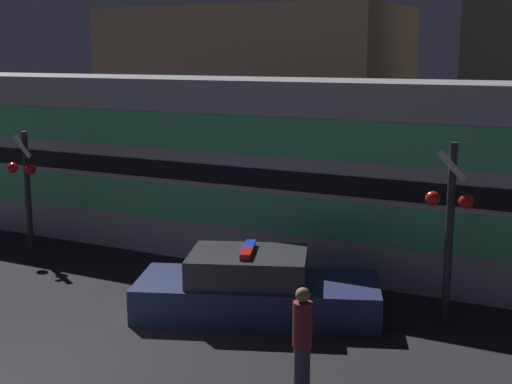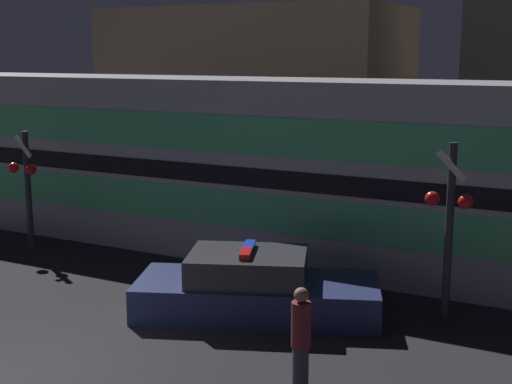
# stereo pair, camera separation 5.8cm
# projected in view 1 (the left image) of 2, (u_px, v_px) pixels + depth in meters

# --- Properties ---
(ground_plane) EXTENTS (120.00, 120.00, 0.00)m
(ground_plane) POSITION_uv_depth(u_px,v_px,m) (13.00, 378.00, 11.28)
(ground_plane) COLOR black
(train) EXTENTS (20.90, 3.09, 4.44)m
(train) POSITION_uv_depth(u_px,v_px,m) (255.00, 166.00, 18.22)
(train) COLOR #B7BABF
(train) RESTS_ON ground_plane
(police_car) EXTENTS (5.10, 3.53, 1.35)m
(police_car) POSITION_uv_depth(u_px,v_px,m) (255.00, 289.00, 14.00)
(police_car) COLOR navy
(police_car) RESTS_ON ground_plane
(pedestrian) EXTENTS (0.29, 0.29, 1.71)m
(pedestrian) POSITION_uv_depth(u_px,v_px,m) (302.00, 342.00, 10.47)
(pedestrian) COLOR #3F384C
(pedestrian) RESTS_ON ground_plane
(crossing_signal_near) EXTENTS (0.88, 0.37, 3.46)m
(crossing_signal_near) POSITION_uv_depth(u_px,v_px,m) (449.00, 222.00, 13.15)
(crossing_signal_near) COLOR #2D2D33
(crossing_signal_near) RESTS_ON ground_plane
(crossing_signal_far) EXTENTS (0.88, 0.37, 3.12)m
(crossing_signal_far) POSITION_uv_depth(u_px,v_px,m) (25.00, 183.00, 18.21)
(crossing_signal_far) COLOR #2D2D33
(crossing_signal_far) RESTS_ON ground_plane
(building_left) EXTENTS (10.07, 5.36, 6.59)m
(building_left) POSITION_uv_depth(u_px,v_px,m) (255.00, 104.00, 25.23)
(building_left) COLOR brown
(building_left) RESTS_ON ground_plane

